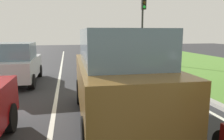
% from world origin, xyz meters
% --- Properties ---
extents(ground_plane, '(60.00, 60.00, 0.00)m').
position_xyz_m(ground_plane, '(0.00, 14.00, 0.00)').
color(ground_plane, '#2D2D30').
extents(lane_line_center, '(0.12, 32.00, 0.01)m').
position_xyz_m(lane_line_center, '(-0.70, 14.00, 0.00)').
color(lane_line_center, silver).
rests_on(lane_line_center, ground).
extents(lane_line_right_edge, '(0.12, 32.00, 0.01)m').
position_xyz_m(lane_line_right_edge, '(3.60, 14.00, 0.00)').
color(lane_line_right_edge, silver).
rests_on(lane_line_right_edge, ground).
extents(grass_verge_right, '(9.00, 48.00, 0.06)m').
position_xyz_m(grass_verge_right, '(8.50, 14.00, 0.03)').
color(grass_verge_right, '#548433').
rests_on(grass_verge_right, ground).
extents(curb_right, '(0.24, 48.00, 0.12)m').
position_xyz_m(curb_right, '(4.10, 14.00, 0.06)').
color(curb_right, '#9E9B93').
rests_on(curb_right, ground).
extents(car_suv_ahead, '(2.03, 4.53, 2.28)m').
position_xyz_m(car_suv_ahead, '(0.93, 8.22, 1.17)').
color(car_suv_ahead, brown).
rests_on(car_suv_ahead, ground).
extents(car_hatchback_far, '(1.74, 3.70, 1.78)m').
position_xyz_m(car_hatchback_far, '(-2.44, 13.17, 0.88)').
color(car_hatchback_far, '#B7BABF').
rests_on(car_hatchback_far, ground).
extents(traffic_light_near_right, '(0.32, 0.50, 5.08)m').
position_xyz_m(traffic_light_near_right, '(5.12, 18.37, 3.38)').
color(traffic_light_near_right, '#2D2D2D').
rests_on(traffic_light_near_right, ground).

